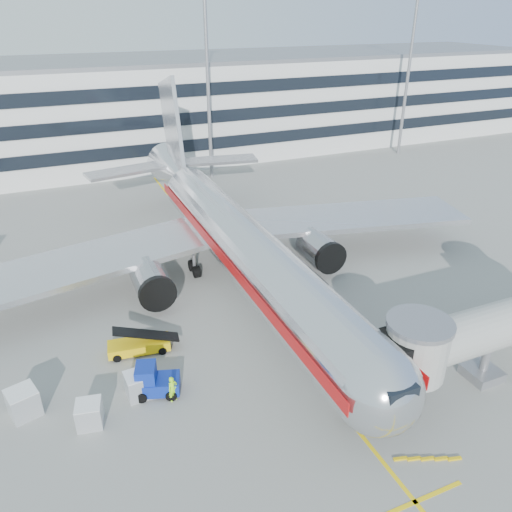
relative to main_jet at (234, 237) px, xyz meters
name	(u,v)px	position (x,y,z in m)	size (l,w,h in m)	color
ground	(291,348)	(0.00, -11.72, -4.23)	(180.00, 180.00, 0.00)	gray
lead_in_line	(242,286)	(0.00, -1.72, -4.23)	(0.25, 70.00, 0.01)	yellow
stop_bar	(415,502)	(0.00, -25.72, -4.23)	(6.00, 0.25, 0.01)	yellow
main_jet	(234,237)	(0.00, 0.00, 0.00)	(50.95, 48.70, 16.06)	silver
jet_bridge	(512,325)	(12.18, -19.72, -0.36)	(17.80, 4.50, 7.00)	silver
terminal	(132,109)	(0.00, 46.23, 3.57)	(150.00, 24.25, 15.60)	silver
light_mast_centre	(207,71)	(8.00, 30.28, 10.64)	(2.40, 1.20, 25.45)	gray
light_mast_east	(410,62)	(42.00, 30.28, 10.64)	(2.40, 1.20, 25.45)	gray
belt_loader	(139,345)	(-10.46, -7.66, -3.60)	(4.75, 2.18, 2.23)	#E6B809
baggage_tug	(154,381)	(-10.43, -12.40, -3.27)	(3.32, 2.60, 2.21)	navy
cargo_container_left	(23,402)	(-18.25, -11.10, -3.33)	(2.12, 2.12, 1.80)	silver
cargo_container_right	(89,414)	(-14.62, -13.59, -3.44)	(1.76, 1.76, 1.59)	silver
cargo_container_front	(138,385)	(-11.39, -12.21, -3.39)	(1.67, 1.67, 1.67)	silver
ramp_worker	(173,389)	(-9.46, -13.57, -3.32)	(0.67, 0.44, 1.82)	#A3FF1A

